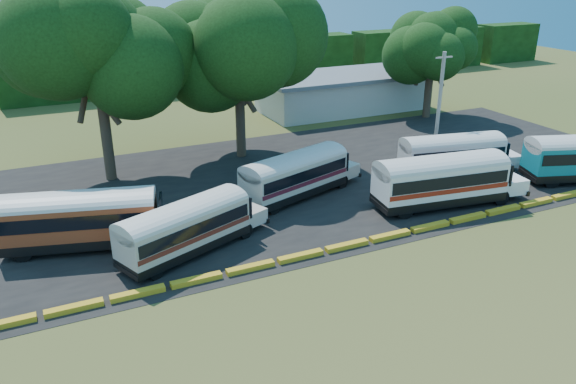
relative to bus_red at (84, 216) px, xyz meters
name	(u,v)px	position (x,y,z in m)	size (l,w,h in m)	color
ground	(333,261)	(12.10, -7.46, -1.98)	(160.00, 160.00, 0.00)	#334416
asphalt_strip	(265,186)	(13.10, 4.54, -1.97)	(64.00, 24.00, 0.02)	black
curb	(324,251)	(12.10, -6.46, -1.83)	(53.70, 0.45, 0.30)	gold
terminal_building	(342,92)	(30.10, 22.54, 0.05)	(19.00, 9.00, 4.00)	beige
treeline_backdrop	(146,69)	(12.10, 40.54, 1.02)	(130.00, 4.00, 6.00)	black
bus_red	(84,216)	(0.00, 0.00, 0.00)	(10.83, 5.22, 3.46)	black
bus_cream_west	(187,225)	(5.15, -3.15, -0.21)	(9.69, 5.77, 3.13)	black
bus_cream_east	(297,172)	(14.30, 1.67, -0.13)	(10.23, 5.47, 3.28)	black
bus_white_red	(443,178)	(22.54, -3.83, 0.04)	(11.14, 4.07, 3.58)	black
bus_white_blue	(454,152)	(27.36, 0.71, -0.17)	(10.01, 4.23, 3.20)	black
tree_west	(94,43)	(3.03, 10.99, 8.20)	(10.30, 10.30, 14.01)	#3A2B1D
tree_center	(238,46)	(14.02, 11.93, 7.24)	(10.60, 10.60, 13.15)	#3A2B1D
tree_east	(433,41)	(36.64, 15.86, 5.96)	(7.74, 7.74, 10.85)	#3A2B1D
utility_pole	(439,106)	(28.44, 4.26, 2.58)	(1.60, 0.30, 8.90)	gray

